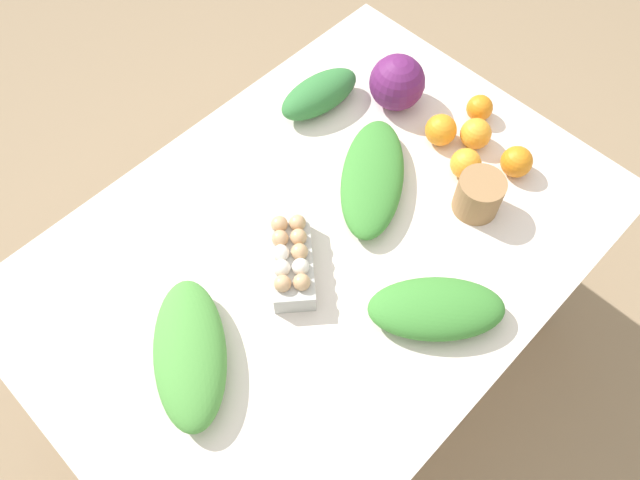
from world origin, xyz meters
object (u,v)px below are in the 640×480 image
(cabbage_purple, at_px, (397,83))
(orange_1, at_px, (517,162))
(egg_carton, at_px, (291,258))
(greens_bunch_kale, at_px, (190,353))
(orange_4, at_px, (441,130))
(greens_bunch_scallion, at_px, (319,94))
(orange_2, at_px, (480,108))
(paper_bag, at_px, (479,195))
(greens_bunch_chard, at_px, (436,309))
(greens_bunch_dandelion, at_px, (373,177))
(orange_0, at_px, (476,134))
(orange_3, at_px, (466,164))

(cabbage_purple, xyz_separation_m, orange_1, (0.03, -0.37, -0.03))
(egg_carton, height_order, greens_bunch_kale, egg_carton)
(greens_bunch_kale, relative_size, orange_4, 4.12)
(egg_carton, distance_m, greens_bunch_scallion, 0.51)
(orange_2, bearing_deg, paper_bag, -143.92)
(greens_bunch_chard, bearing_deg, egg_carton, 113.53)
(greens_bunch_kale, xyz_separation_m, orange_2, (0.98, -0.02, -0.01))
(orange_1, height_order, orange_4, orange_4)
(cabbage_purple, bearing_deg, greens_bunch_scallion, 137.80)
(egg_carton, xyz_separation_m, greens_bunch_dandelion, (0.31, 0.02, -0.01))
(greens_bunch_dandelion, bearing_deg, orange_1, -38.33)
(orange_0, distance_m, orange_3, 0.10)
(greens_bunch_scallion, bearing_deg, orange_0, -63.84)
(cabbage_purple, bearing_deg, greens_bunch_kale, -168.26)
(greens_bunch_dandelion, bearing_deg, orange_2, -7.73)
(orange_0, bearing_deg, orange_2, 30.54)
(egg_carton, bearing_deg, orange_4, -49.74)
(orange_1, bearing_deg, paper_bag, 178.98)
(cabbage_purple, relative_size, orange_4, 1.81)
(greens_bunch_kale, height_order, greens_bunch_chard, greens_bunch_kale)
(greens_bunch_chard, xyz_separation_m, orange_4, (0.40, 0.31, 0.00))
(orange_2, relative_size, orange_4, 0.85)
(cabbage_purple, height_order, orange_4, cabbage_purple)
(greens_bunch_scallion, height_order, greens_bunch_dandelion, greens_bunch_scallion)
(paper_bag, relative_size, greens_bunch_chard, 0.37)
(paper_bag, height_order, greens_bunch_dandelion, paper_bag)
(greens_bunch_kale, bearing_deg, orange_1, -12.11)
(greens_bunch_dandelion, height_order, orange_2, greens_bunch_dandelion)
(cabbage_purple, height_order, egg_carton, cabbage_purple)
(greens_bunch_kale, distance_m, greens_bunch_dandelion, 0.61)
(greens_bunch_kale, relative_size, orange_3, 4.34)
(greens_bunch_scallion, bearing_deg, greens_bunch_dandelion, -109.39)
(greens_bunch_kale, xyz_separation_m, greens_bunch_scallion, (0.71, 0.32, 0.00))
(greens_bunch_scallion, relative_size, greens_bunch_chard, 0.80)
(cabbage_purple, height_order, orange_3, cabbage_purple)
(orange_2, xyz_separation_m, orange_4, (-0.14, 0.02, 0.01))
(paper_bag, distance_m, orange_4, 0.22)
(orange_3, bearing_deg, paper_bag, -126.41)
(egg_carton, bearing_deg, greens_bunch_scallion, -11.89)
(orange_2, height_order, orange_4, orange_4)
(greens_bunch_scallion, distance_m, greens_bunch_dandelion, 0.30)
(greens_bunch_scallion, xyz_separation_m, orange_1, (0.19, -0.51, -0.00))
(greens_bunch_dandelion, relative_size, orange_3, 4.66)
(egg_carton, height_order, greens_bunch_chard, egg_carton)
(orange_3, bearing_deg, orange_4, 70.17)
(greens_bunch_chard, height_order, orange_2, greens_bunch_chard)
(greens_bunch_kale, height_order, greens_bunch_dandelion, greens_bunch_kale)
(orange_2, xyz_separation_m, orange_3, (-0.18, -0.09, 0.00))
(orange_1, bearing_deg, greens_bunch_dandelion, 141.67)
(paper_bag, height_order, greens_bunch_kale, paper_bag)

